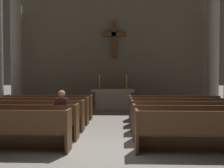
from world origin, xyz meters
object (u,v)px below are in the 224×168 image
at_px(pew_left_row_2, 14,121).
at_px(column_right_fourth, 213,50).
at_px(pew_left_row_4, 40,111).
at_px(pew_right_row_3, 188,116).
at_px(pew_right_row_2, 199,123).
at_px(candlestick_right, 127,84).
at_px(pew_right_row_1, 213,132).
at_px(pew_right_row_5, 173,107).
at_px(pew_right_row_4, 180,111).
at_px(lone_worshipper, 62,114).
at_px(candlestick_left, 99,84).
at_px(column_left_fourth, 17,51).
at_px(pew_left_row_3, 29,115).
at_px(altar, 113,98).
at_px(pew_left_row_5, 49,107).

distance_m(pew_left_row_2, column_right_fourth, 10.72).
distance_m(pew_left_row_4, pew_right_row_3, 4.98).
bearing_deg(pew_right_row_2, pew_left_row_2, 180.00).
bearing_deg(column_right_fourth, candlestick_right, -171.95).
bearing_deg(pew_right_row_1, candlestick_right, 103.18).
bearing_deg(pew_right_row_3, pew_left_row_2, -167.74).
relative_size(pew_right_row_5, candlestick_right, 4.51).
relative_size(pew_left_row_4, pew_right_row_4, 1.00).
xyz_separation_m(pew_right_row_2, lone_worshipper, (-3.58, 0.04, 0.22)).
xyz_separation_m(pew_left_row_2, lone_worshipper, (1.28, 0.04, 0.22)).
bearing_deg(candlestick_left, column_left_fourth, 171.95).
xyz_separation_m(pew_left_row_3, column_left_fourth, (-2.85, 5.93, 2.58)).
bearing_deg(pew_right_row_5, candlestick_right, 118.68).
bearing_deg(candlestick_right, pew_left_row_4, -126.57).
distance_m(pew_right_row_4, lone_worshipper, 4.14).
bearing_deg(pew_left_row_3, pew_right_row_1, -23.49).
xyz_separation_m(candlestick_left, lone_worshipper, (-0.45, -6.30, -0.56)).
relative_size(pew_left_row_3, pew_right_row_4, 1.00).
bearing_deg(altar, candlestick_right, 0.00).
bearing_deg(pew_right_row_1, altar, 108.21).
height_order(pew_right_row_4, lone_worshipper, lone_worshipper).
height_order(pew_right_row_1, pew_right_row_4, same).
bearing_deg(pew_right_row_3, candlestick_left, 120.68).
distance_m(pew_left_row_5, pew_right_row_5, 4.86).
bearing_deg(pew_left_row_2, pew_left_row_5, 90.00).
xyz_separation_m(pew_left_row_3, pew_right_row_1, (4.86, -2.11, 0.00)).
height_order(pew_right_row_2, candlestick_right, candlestick_right).
bearing_deg(column_right_fourth, pew_right_row_3, -115.68).
bearing_deg(pew_left_row_2, altar, 69.00).
relative_size(pew_left_row_3, column_left_fourth, 0.54).
distance_m(pew_left_row_2, candlestick_left, 6.61).
relative_size(pew_left_row_3, pew_right_row_5, 1.00).
bearing_deg(altar, pew_right_row_5, -52.47).
bearing_deg(pew_right_row_3, column_left_fourth, 142.46).
relative_size(altar, lone_worshipper, 1.67).
relative_size(pew_right_row_3, candlestick_right, 4.51).
distance_m(pew_right_row_4, candlestick_right, 4.63).
xyz_separation_m(pew_right_row_1, candlestick_right, (-1.73, 7.39, 0.78)).
bearing_deg(pew_right_row_4, column_left_fourth, 147.73).
height_order(pew_left_row_5, altar, altar).
height_order(column_left_fourth, altar, column_left_fourth).
bearing_deg(pew_left_row_2, candlestick_right, 63.70).
bearing_deg(pew_left_row_5, column_right_fourth, 26.31).
xyz_separation_m(pew_right_row_5, lone_worshipper, (-3.58, -3.13, 0.22)).
height_order(pew_right_row_5, candlestick_right, candlestick_right).
bearing_deg(candlestick_right, pew_right_row_2, -74.72).
xyz_separation_m(pew_left_row_4, candlestick_right, (3.13, 4.22, 0.78)).
height_order(pew_left_row_3, pew_right_row_4, same).
relative_size(pew_right_row_5, altar, 1.55).
xyz_separation_m(pew_right_row_3, lone_worshipper, (-3.58, -1.02, 0.22)).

